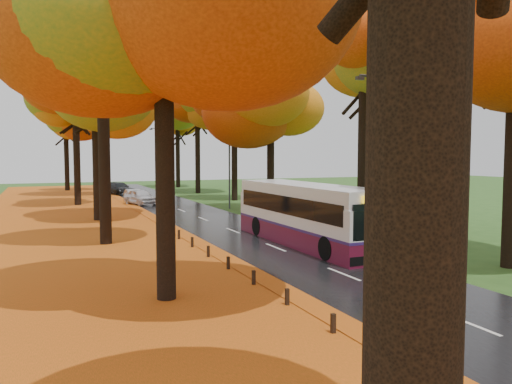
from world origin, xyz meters
TOP-DOWN VIEW (x-y plane):
  - ground at (0.00, 0.00)m, footprint 160.00×160.00m
  - road at (0.00, 25.00)m, footprint 6.50×90.00m
  - centre_line at (0.00, 25.00)m, footprint 0.12×90.00m
  - leaf_verge at (-9.00, 25.00)m, footprint 12.00×90.00m
  - leaf_drift at (-3.05, 25.00)m, footprint 0.90×90.00m
  - trees_left at (-7.18, 27.06)m, footprint 9.20×74.00m
  - trees_right at (7.19, 26.91)m, footprint 9.30×74.20m
  - bollard_row at (-3.70, 4.70)m, footprint 0.11×23.51m
  - streetlamp_near at (3.95, 8.00)m, footprint 2.45×0.18m
  - streetlamp_mid at (3.95, 30.00)m, footprint 2.45×0.18m
  - streetlamp_far at (3.95, 52.00)m, footprint 2.45×0.18m
  - bus at (1.90, 12.29)m, footprint 2.72×11.57m
  - car_white at (-2.22, 36.30)m, footprint 2.79×4.48m
  - car_silver at (-2.34, 39.26)m, footprint 1.40×3.75m
  - car_dark at (-2.29, 49.29)m, footprint 3.41×5.18m

SIDE VIEW (x-z plane):
  - ground at x=0.00m, z-range 0.00..0.00m
  - leaf_verge at x=-9.00m, z-range 0.00..0.02m
  - road at x=0.00m, z-range 0.00..0.04m
  - leaf_drift at x=-3.05m, z-range 0.04..0.05m
  - centre_line at x=0.00m, z-range 0.04..0.05m
  - bollard_row at x=-3.70m, z-range 0.00..0.52m
  - car_silver at x=-2.34m, z-range 0.04..1.26m
  - car_dark at x=-2.29m, z-range 0.04..1.43m
  - car_white at x=-2.22m, z-range 0.04..1.46m
  - bus at x=1.90m, z-range 0.11..3.15m
  - streetlamp_near at x=3.95m, z-range 0.71..8.71m
  - streetlamp_mid at x=3.95m, z-range 0.71..8.71m
  - streetlamp_far at x=3.95m, z-range 0.71..8.71m
  - trees_left at x=-7.18m, z-range 2.59..16.48m
  - trees_right at x=7.19m, z-range 2.71..16.67m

